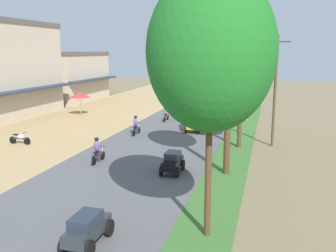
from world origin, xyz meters
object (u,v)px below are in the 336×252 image
car_van_yellow (194,121)px  motorbike_ahead_fifth (166,116)px  vendor_umbrella (80,95)px  median_tree_second (231,27)px  streetlamp_mid (256,70)px  median_tree_nearest (211,52)px  parked_motorbike_fourth (20,138)px  motorbike_ahead_fourth (136,126)px  streetlamp_near (249,73)px  car_sedan_charcoal (87,228)px  car_hatchback_black (173,162)px  motorbike_ahead_third (98,151)px  utility_pole_near (275,89)px  median_tree_third (242,62)px

car_van_yellow → motorbike_ahead_fifth: bearing=131.0°
vendor_umbrella → motorbike_ahead_fifth: vendor_umbrella is taller
median_tree_second → streetlamp_mid: median_tree_second is taller
vendor_umbrella → median_tree_nearest: bearing=-52.6°
median_tree_second → parked_motorbike_fourth: bearing=169.9°
motorbike_ahead_fourth → streetlamp_near: bearing=48.4°
median_tree_second → streetlamp_mid: (0.07, 35.11, -3.91)m
streetlamp_mid → car_van_yellow: size_ratio=3.02×
car_sedan_charcoal → car_van_yellow: bearing=90.4°
parked_motorbike_fourth → car_hatchback_black: 13.27m
car_sedan_charcoal → streetlamp_mid: bearing=85.0°
motorbike_ahead_fourth → motorbike_ahead_fifth: size_ratio=1.00×
motorbike_ahead_third → median_tree_second: bearing=0.6°
vendor_umbrella → median_tree_second: (17.64, -15.70, 5.89)m
median_tree_second → motorbike_ahead_fourth: size_ratio=5.79×
streetlamp_mid → car_van_yellow: streetlamp_mid is taller
motorbike_ahead_fifth → utility_pole_near: bearing=-35.8°
median_tree_second → streetlamp_near: size_ratio=1.25×
streetlamp_mid → car_sedan_charcoal: streetlamp_mid is taller
parked_motorbike_fourth → car_hatchback_black: car_hatchback_black is taller
streetlamp_mid → car_van_yellow: (-4.06, -24.51, -3.26)m
car_hatchback_black → motorbike_ahead_fifth: 16.35m
car_van_yellow → parked_motorbike_fourth: bearing=-146.4°
car_sedan_charcoal → car_van_yellow: car_van_yellow is taller
streetlamp_near → car_hatchback_black: streetlamp_near is taller
car_hatchback_black → motorbike_ahead_third: size_ratio=1.11×
utility_pole_near → motorbike_ahead_fourth: utility_pole_near is taller
median_tree_nearest → median_tree_second: size_ratio=0.92×
car_van_yellow → streetlamp_mid: bearing=80.6°
median_tree_second → median_tree_third: bearing=88.2°
median_tree_nearest → car_van_yellow: 19.51m
car_hatchback_black → car_van_yellow: (-1.03, 11.38, 0.28)m
car_sedan_charcoal → motorbike_ahead_fifth: bearing=99.0°
median_tree_second → motorbike_ahead_third: (-7.96, -0.08, -7.34)m
median_tree_second → car_sedan_charcoal: median_tree_second is taller
median_tree_third → utility_pole_near: size_ratio=1.01×
motorbike_ahead_fifth → parked_motorbike_fourth: bearing=-123.7°
streetlamp_mid → parked_motorbike_fourth: bearing=-116.1°
utility_pole_near → streetlamp_mid: bearing=95.1°
streetlamp_mid → motorbike_ahead_fourth: bearing=-107.4°
motorbike_ahead_fourth → median_tree_third: bearing=-11.6°
median_tree_second → median_tree_third: median_tree_second is taller
parked_motorbike_fourth → vendor_umbrella: vendor_umbrella is taller
car_hatchback_black → vendor_umbrella: bearing=131.7°
median_tree_nearest → car_van_yellow: (-4.15, 18.14, -5.85)m
parked_motorbike_fourth → car_van_yellow: 14.11m
streetlamp_mid → motorbike_ahead_third: (-8.03, -35.19, -3.43)m
utility_pole_near → car_hatchback_black: size_ratio=4.04×
vendor_umbrella → car_sedan_charcoal: (13.80, -25.17, -1.57)m
median_tree_third → streetlamp_mid: 28.87m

